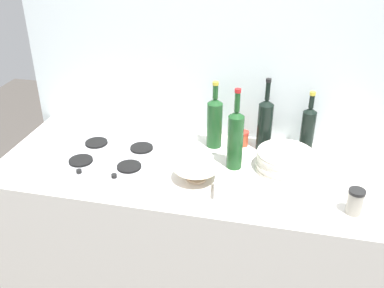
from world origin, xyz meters
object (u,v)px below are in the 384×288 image
wine_bottle_rightmost (235,138)px  mixing_bowl (196,173)px  butter_dish (235,188)px  condiment_jar_rear (355,202)px  wine_bottle_leftmost (308,128)px  wine_bottle_mid_left (265,123)px  plate_stack (285,161)px  wine_bottle_mid_right (215,121)px  stovetop_hob (112,157)px  condiment_jar_front (243,138)px

wine_bottle_rightmost → mixing_bowl: (-0.15, -0.14, -0.11)m
butter_dish → condiment_jar_rear: condiment_jar_rear is taller
wine_bottle_leftmost → wine_bottle_mid_left: size_ratio=0.85×
plate_stack → wine_bottle_mid_right: bearing=157.0°
stovetop_hob → wine_bottle_rightmost: wine_bottle_rightmost is taller
plate_stack → wine_bottle_rightmost: (-0.22, -0.03, 0.10)m
wine_bottle_mid_right → mixing_bowl: 0.33m
wine_bottle_rightmost → butter_dish: bearing=-81.3°
plate_stack → wine_bottle_mid_left: bearing=121.9°
wine_bottle_rightmost → wine_bottle_leftmost: bearing=35.0°
stovetop_hob → mixing_bowl: (0.42, -0.08, 0.02)m
plate_stack → mixing_bowl: plate_stack is taller
wine_bottle_leftmost → wine_bottle_mid_right: size_ratio=0.91×
plate_stack → wine_bottle_mid_left: 0.23m
stovetop_hob → wine_bottle_leftmost: wine_bottle_leftmost is taller
plate_stack → wine_bottle_mid_left: (-0.11, 0.18, 0.09)m
wine_bottle_mid_right → mixing_bowl: size_ratio=1.69×
plate_stack → butter_dish: (-0.19, -0.25, -0.01)m
mixing_bowl → butter_dish: (0.18, -0.08, -0.00)m
mixing_bowl → plate_stack: bearing=24.5°
butter_dish → condiment_jar_rear: size_ratio=1.59×
mixing_bowl → condiment_jar_rear: bearing=-8.4°
condiment_jar_front → butter_dish: bearing=-87.3°
stovetop_hob → wine_bottle_leftmost: size_ratio=1.51×
wine_bottle_rightmost → wine_bottle_mid_left: bearing=60.6°
stovetop_hob → wine_bottle_mid_left: (0.68, 0.27, 0.12)m
butter_dish → condiment_jar_front: condiment_jar_front is taller
plate_stack → condiment_jar_rear: size_ratio=2.46×
wine_bottle_mid_right → condiment_jar_front: wine_bottle_mid_right is taller
wine_bottle_leftmost → plate_stack: bearing=-115.4°
plate_stack → mixing_bowl: (-0.37, -0.17, -0.01)m
condiment_jar_rear → wine_bottle_leftmost: bearing=111.8°
stovetop_hob → butter_dish: (0.60, -0.16, 0.02)m
wine_bottle_rightmost → condiment_jar_front: (0.01, 0.21, -0.11)m
wine_bottle_mid_right → mixing_bowl: bearing=-93.9°
wine_bottle_mid_left → plate_stack: bearing=-58.1°
stovetop_hob → mixing_bowl: mixing_bowl is taller
condiment_jar_front → wine_bottle_rightmost: bearing=-93.7°
wine_bottle_mid_right → wine_bottle_rightmost: size_ratio=0.88×
stovetop_hob → condiment_jar_front: size_ratio=6.23×
stovetop_hob → mixing_bowl: bearing=-10.4°
wine_bottle_rightmost → butter_dish: 0.25m
wine_bottle_leftmost → butter_dish: (-0.28, -0.44, -0.09)m
mixing_bowl → condiment_jar_rear: (0.65, -0.10, 0.02)m
stovetop_hob → condiment_jar_front: (0.58, 0.28, 0.02)m
condiment_jar_front → wine_bottle_mid_left: bearing=-5.3°
wine_bottle_leftmost → mixing_bowl: wine_bottle_leftmost is taller
mixing_bowl → butter_dish: 0.20m
plate_stack → wine_bottle_leftmost: (0.09, 0.19, 0.08)m
plate_stack → wine_bottle_rightmost: 0.25m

